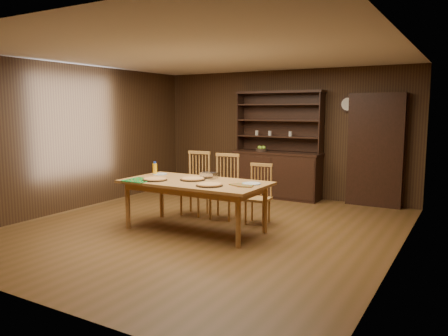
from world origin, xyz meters
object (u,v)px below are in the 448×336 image
Objects in this scene: china_hutch at (277,169)px; dining_table at (195,186)px; chair_left at (197,181)px; chair_right at (259,192)px; chair_center at (225,184)px; juice_bottle at (155,169)px.

china_hutch reaches higher than dining_table.
chair_right is at bearing -4.30° from chair_left.
chair_center is at bearing -91.67° from china_hutch.
chair_right is (1.20, -0.01, -0.08)m from chair_left.
chair_left is at bearing 63.09° from juice_bottle.
chair_right is (0.63, -0.01, -0.07)m from chair_center.
chair_left is 1.20m from chair_right.
dining_table is 2.00× the size of chair_left.
china_hutch is 2.03m from chair_center.
juice_bottle reaches higher than chair_right.
chair_left is at bearing 174.78° from chair_right.
china_hutch reaches higher than chair_right.
china_hutch is 2.95m from dining_table.
chair_left reaches higher than chair_right.
china_hutch is 2.01× the size of chair_left.
dining_table is 0.92m from chair_center.
china_hutch is 2.90m from juice_bottle.
chair_center reaches higher than dining_table.
china_hutch is 2.12m from chair_right.
china_hutch is 2.03× the size of chair_center.
china_hutch is at bearing 100.69° from chair_right.
chair_left is 0.82m from juice_bottle.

